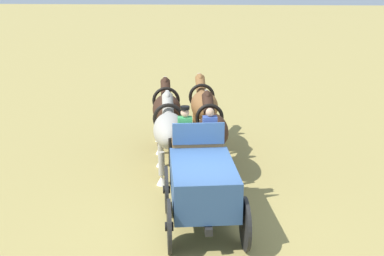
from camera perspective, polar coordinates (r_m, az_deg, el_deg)
The scene contains 6 objects.
ground_plane at distance 12.01m, azimuth 1.23°, elevation -11.45°, with size 220.00×220.00×0.00m, color #9E8C4C.
show_wagon at distance 11.69m, azimuth 1.18°, elevation -6.13°, with size 5.47×2.22×2.63m.
draft_horse_rear_near at distance 14.75m, azimuth -2.62°, elevation -0.30°, with size 3.13×1.29×2.23m.
draft_horse_rear_off at distance 14.86m, azimuth 2.39°, elevation -0.22°, with size 3.18×1.22×2.21m.
draft_horse_lead_near at distance 17.25m, azimuth -2.92°, elevation 2.13°, with size 3.00×1.30×2.20m.
draft_horse_lead_off at distance 17.32m, azimuth 1.38°, elevation 2.52°, with size 3.12×1.27×2.31m.
Camera 1 is at (-10.57, -0.67, 5.67)m, focal length 46.32 mm.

